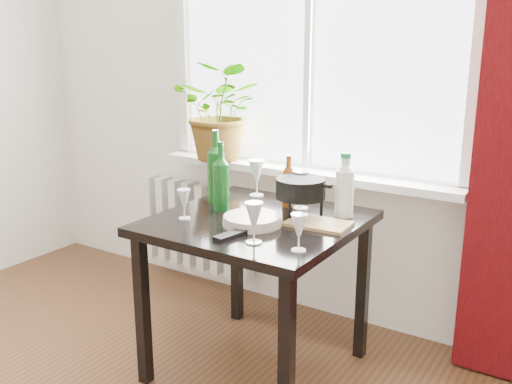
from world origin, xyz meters
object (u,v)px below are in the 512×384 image
Objects in this scene: wineglass_far_right at (299,232)px; tv_remote at (232,235)px; radiator at (197,226)px; wine_bottle_right at (221,176)px; table at (257,238)px; potted_plant at (222,111)px; wineglass_back_center at (301,190)px; wineglass_back_left at (257,178)px; wineglass_front_left at (184,204)px; cleaning_bottle at (345,184)px; bottle_amber at (289,181)px; cutting_board at (318,224)px; fondue_pot at (300,197)px; plate_stack at (252,220)px; wine_bottle_left at (216,166)px; wineglass_front_right at (254,222)px.

tv_remote is (-0.30, -0.00, -0.06)m from wineglass_far_right.
radiator is 1.02m from wine_bottle_right.
potted_plant is (-0.58, 0.55, 0.47)m from table.
radiator is 4.31× the size of wineglass_back_center.
wineglass_back_left is (0.64, -0.31, 0.45)m from radiator.
table is 0.33m from wine_bottle_right.
table is 0.36m from wineglass_front_left.
wineglass_front_left is (-0.06, -0.50, -0.03)m from wineglass_back_left.
wineglass_back_left is (-0.51, 0.08, -0.05)m from cleaning_bottle.
table is at bearing 143.73° from wineglass_far_right.
bottle_amber is at bearing 123.36° from wineglass_far_right.
bottle_amber reaches higher than cutting_board.
wine_bottle_right is 0.23m from wineglass_front_left.
potted_plant is at bearing 160.62° from fondue_pot.
plate_stack is at bearing -129.75° from cleaning_bottle.
wineglass_far_right reaches higher than plate_stack.
wine_bottle_right is (0.10, -0.10, -0.02)m from wine_bottle_left.
cleaning_bottle is 0.23m from cutting_board.
wineglass_back_left reaches higher than wineglass_back_center.
potted_plant is 3.28× the size of wineglass_front_right.
bottle_amber is at bearing -26.90° from potted_plant.
wineglass_far_right reaches higher than wineglass_front_left.
wineglass_back_left reaches higher than cutting_board.
radiator is 1.55m from wineglass_far_right.
wine_bottle_right is at bearing -137.44° from bottle_amber.
radiator is at bearing 154.24° from wineglass_back_left.
fondue_pot is at bearing -26.33° from radiator.
bottle_amber reaches higher than radiator.
wineglass_front_right is at bearing -105.80° from cleaning_bottle.
wineglass_back_left is 1.11× the size of tv_remote.
cleaning_bottle is at bearing -8.51° from wineglass_back_left.
wineglass_back_left reaches higher than wineglass_far_right.
bottle_amber is 0.51m from wineglass_front_left.
wineglass_back_center is at bearing 79.54° from plate_stack.
wine_bottle_left reaches higher than wineglass_back_center.
wineglass_back_left reaches higher than plate_stack.
wine_bottle_right reaches higher than cutting_board.
potted_plant is 0.68m from wine_bottle_right.
wineglass_front_right is 1.22× the size of wineglass_front_left.
table is at bearing -141.21° from cleaning_bottle.
wineglass_far_right is 0.58× the size of fondue_pot.
tv_remote is (-0.26, -0.50, -0.14)m from cleaning_bottle.
wine_bottle_right is at bearing -157.18° from cleaning_bottle.
bottle_amber is 0.16m from fondue_pot.
wineglass_front_right is 0.90× the size of wineglass_back_center.
bottle_amber is 0.59m from wineglass_far_right.
tv_remote is (0.31, -0.08, -0.06)m from wineglass_front_left.
cleaning_bottle is 0.45m from plate_stack.
fondue_pot is at bearing 87.32° from tv_remote.
wineglass_far_right is 0.79× the size of wineglass_back_center.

